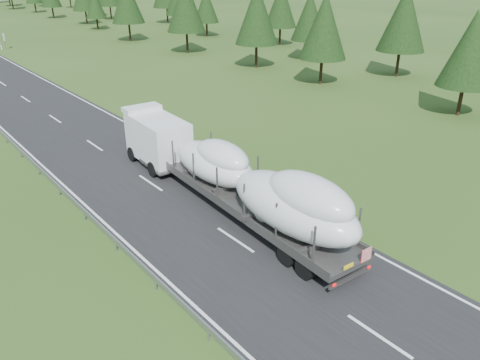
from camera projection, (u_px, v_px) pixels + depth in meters
ground at (379, 336)px, 18.23m from camera, size 400.00×400.00×0.00m
highway_sign at (4, 38)px, 77.89m from camera, size 0.08×0.90×2.60m
boat_truck at (234, 174)px, 26.63m from camera, size 3.82×20.74×4.32m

